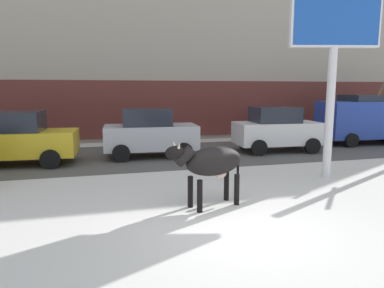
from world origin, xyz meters
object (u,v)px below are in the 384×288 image
at_px(cow_black, 211,163).
at_px(car_white_hatchback, 277,129).
at_px(pedestrian_near_billboard, 262,123).
at_px(billboard, 335,26).
at_px(car_yellow_sedan, 12,139).
at_px(car_silver_hatchback, 150,133).
at_px(car_blue_van, 369,118).

distance_m(cow_black, car_white_hatchback, 7.78).
bearing_deg(car_white_hatchback, pedestrian_near_billboard, 75.67).
relative_size(cow_black, billboard, 0.35).
height_order(cow_black, car_yellow_sedan, car_yellow_sedan).
bearing_deg(cow_black, car_white_hatchback, 51.40).
xyz_separation_m(cow_black, car_white_hatchback, (4.85, 6.08, -0.07)).
bearing_deg(car_silver_hatchback, cow_black, -86.01).
distance_m(car_silver_hatchback, car_white_hatchback, 5.29).
bearing_deg(car_yellow_sedan, pedestrian_near_billboard, 16.08).
relative_size(cow_black, car_yellow_sedan, 0.45).
bearing_deg(car_white_hatchback, car_blue_van, 9.10).
height_order(cow_black, car_white_hatchback, car_white_hatchback).
bearing_deg(car_yellow_sedan, car_white_hatchback, 0.84).
height_order(car_silver_hatchback, car_blue_van, car_blue_van).
xyz_separation_m(cow_black, billboard, (4.15, 1.67, 3.32)).
bearing_deg(pedestrian_near_billboard, car_white_hatchback, -104.33).
xyz_separation_m(cow_black, car_yellow_sedan, (-5.20, 5.93, -0.09)).
height_order(cow_black, billboard, billboard).
height_order(cow_black, car_silver_hatchback, car_silver_hatchback).
bearing_deg(car_blue_van, car_silver_hatchback, -176.13).
bearing_deg(billboard, cow_black, -158.03).
bearing_deg(car_blue_van, car_white_hatchback, -170.90).
height_order(billboard, car_silver_hatchback, billboard).
relative_size(billboard, car_silver_hatchback, 1.54).
relative_size(car_white_hatchback, car_blue_van, 0.76).
distance_m(billboard, car_blue_van, 8.56).
height_order(billboard, car_blue_van, billboard).
xyz_separation_m(billboard, car_yellow_sedan, (-9.35, 4.26, -3.41)).
height_order(car_blue_van, pedestrian_near_billboard, car_blue_van).
relative_size(billboard, car_blue_van, 1.18).
height_order(car_white_hatchback, pedestrian_near_billboard, car_white_hatchback).
xyz_separation_m(cow_black, pedestrian_near_billboard, (5.61, 9.05, -0.11)).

